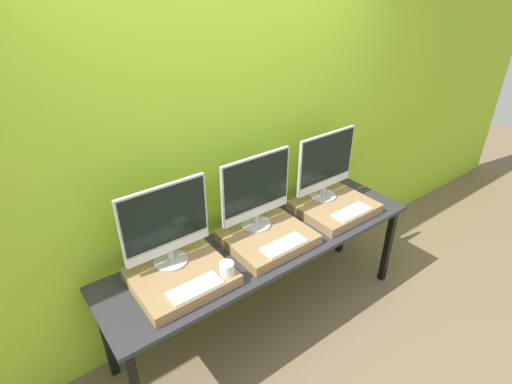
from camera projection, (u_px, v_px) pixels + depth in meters
ground_plane at (292, 345)px, 2.91m from camera, size 12.00×12.00×0.00m
wall_back at (233, 151)px, 2.74m from camera, size 8.00×0.04×2.60m
workbench at (267, 249)px, 2.78m from camera, size 2.33×0.62×0.75m
wooden_riser_left at (181, 277)px, 2.38m from camera, size 0.56×0.49×0.07m
monitor_left at (166, 224)px, 2.32m from camera, size 0.54×0.21×0.53m
keyboard_left at (195, 288)px, 2.24m from camera, size 0.31×0.13×0.01m
mug at (227, 268)px, 2.34m from camera, size 0.09×0.09×0.08m
wooden_riser_center at (267, 238)px, 2.73m from camera, size 0.56×0.49×0.07m
monitor_center at (256, 190)px, 2.66m from camera, size 0.54×0.21×0.53m
keyboard_center at (284, 245)px, 2.59m from camera, size 0.31×0.13×0.01m
wooden_riser_right at (334, 207)px, 3.07m from camera, size 0.56×0.49×0.07m
monitor_right at (326, 164)px, 3.01m from camera, size 0.54×0.21×0.53m
keyboard_right at (352, 212)px, 2.93m from camera, size 0.31×0.13×0.01m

